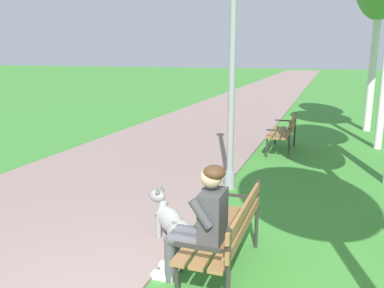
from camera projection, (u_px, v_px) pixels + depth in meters
name	position (u px, v px, depth m)	size (l,w,h in m)	color
paved_path	(271.00, 89.00, 25.90)	(4.22, 60.00, 0.04)	gray
park_bench_near	(228.00, 229.00, 4.09)	(0.55, 1.50, 0.85)	olive
park_bench_mid	(285.00, 130.00, 9.34)	(0.55, 1.50, 0.85)	olive
person_seated_on_near_bench	(202.00, 220.00, 3.92)	(0.74, 0.49, 1.25)	#4C4C51
dog_grey	(173.00, 223.00, 4.85)	(0.82, 0.37, 0.71)	gray
lamp_post_near	(232.00, 53.00, 6.36)	(0.24, 0.24, 4.44)	gray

